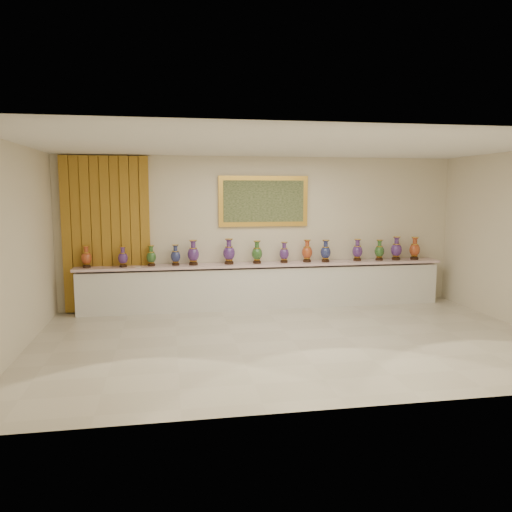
{
  "coord_description": "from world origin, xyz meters",
  "views": [
    {
      "loc": [
        -1.86,
        -7.36,
        2.32
      ],
      "look_at": [
        -0.27,
        1.7,
        1.12
      ],
      "focal_mm": 35.0,
      "sensor_mm": 36.0,
      "label": 1
    }
  ],
  "objects_px": {
    "vase_0": "(86,258)",
    "vase_1": "(123,258)",
    "counter": "(265,286)",
    "vase_2": "(151,257)"
  },
  "relations": [
    {
      "from": "vase_0",
      "to": "vase_1",
      "type": "distance_m",
      "value": 0.66
    },
    {
      "from": "counter",
      "to": "vase_1",
      "type": "relative_size",
      "value": 18.61
    },
    {
      "from": "vase_0",
      "to": "vase_2",
      "type": "xyz_separation_m",
      "value": [
        1.18,
        0.0,
        -0.01
      ]
    },
    {
      "from": "counter",
      "to": "vase_2",
      "type": "relative_size",
      "value": 18.36
    },
    {
      "from": "vase_0",
      "to": "vase_1",
      "type": "bearing_deg",
      "value": -3.18
    },
    {
      "from": "vase_1",
      "to": "vase_2",
      "type": "bearing_deg",
      "value": 4.34
    },
    {
      "from": "counter",
      "to": "vase_2",
      "type": "xyz_separation_m",
      "value": [
        -2.2,
        -0.01,
        0.64
      ]
    },
    {
      "from": "counter",
      "to": "vase_0",
      "type": "bearing_deg",
      "value": -179.78
    },
    {
      "from": "counter",
      "to": "vase_2",
      "type": "height_order",
      "value": "vase_2"
    },
    {
      "from": "vase_1",
      "to": "counter",
      "type": "bearing_deg",
      "value": 1.04
    }
  ]
}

